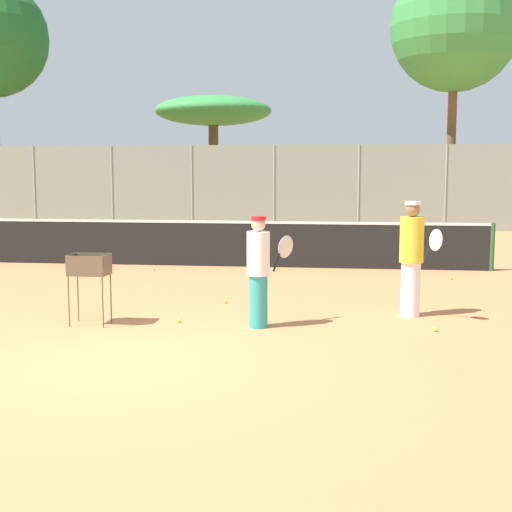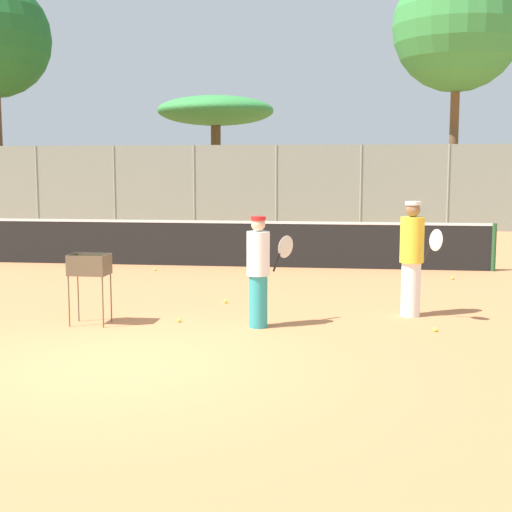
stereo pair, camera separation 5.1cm
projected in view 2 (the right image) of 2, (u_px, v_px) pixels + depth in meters
ground_plane at (117, 364)px, 8.39m from camera, size 80.00×80.00×0.00m
tennis_net at (232, 243)px, 16.57m from camera, size 11.91×0.10×1.07m
back_fence at (276, 187)px, 26.50m from camera, size 31.28×0.08×3.13m
tree_1 at (458, 27)px, 26.49m from camera, size 4.81×4.81×9.91m
tree_2 at (216, 112)px, 31.31m from camera, size 5.11×5.11×5.41m
player_white_outfit at (412, 257)px, 10.98m from camera, size 0.61×0.81×1.78m
player_red_cap at (259, 270)px, 10.22m from camera, size 0.67×0.69×1.61m
ball_cart at (90, 271)px, 10.39m from camera, size 0.56×0.41×1.04m
tennis_ball_0 at (435, 330)px, 10.02m from camera, size 0.07×0.07×0.07m
tennis_ball_1 at (225, 301)px, 12.13m from camera, size 0.07×0.07×0.07m
tennis_ball_2 at (452, 278)px, 14.71m from camera, size 0.07×0.07×0.07m
tennis_ball_3 at (179, 320)px, 10.64m from camera, size 0.07×0.07×0.07m
tennis_ball_4 at (155, 269)px, 15.92m from camera, size 0.07×0.07×0.07m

